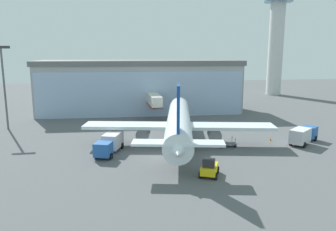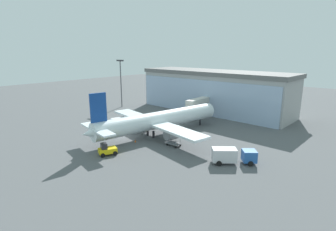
# 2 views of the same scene
# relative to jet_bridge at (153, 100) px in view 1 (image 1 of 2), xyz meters

# --- Properties ---
(ground) EXTENTS (240.00, 240.00, 0.00)m
(ground) POSITION_rel_jet_bridge_xyz_m (-1.98, -26.22, -4.31)
(ground) COLOR #545659
(terminal_building) EXTENTS (49.65, 16.17, 12.70)m
(terminal_building) POSITION_rel_jet_bridge_xyz_m (-1.99, 10.11, 2.04)
(terminal_building) COLOR #A0A0A0
(terminal_building) RESTS_ON ground
(jet_bridge) EXTENTS (2.61, 11.89, 5.69)m
(jet_bridge) POSITION_rel_jet_bridge_xyz_m (0.00, 0.00, 0.00)
(jet_bridge) COLOR beige
(jet_bridge) RESTS_ON ground
(control_tower) EXTENTS (9.84, 9.84, 35.62)m
(control_tower) POSITION_rel_jet_bridge_xyz_m (46.51, 36.06, 17.42)
(control_tower) COLOR silver
(control_tower) RESTS_ON ground
(apron_light_mast) EXTENTS (3.20, 0.40, 15.82)m
(apron_light_mast) POSITION_rel_jet_bridge_xyz_m (-28.92, -4.81, 5.28)
(apron_light_mast) COLOR #59595E
(apron_light_mast) RESTS_ON ground
(airplane) EXTENTS (30.36, 35.23, 10.94)m
(airplane) POSITION_rel_jet_bridge_xyz_m (1.81, -20.02, -0.87)
(airplane) COLOR white
(airplane) RESTS_ON ground
(catering_truck) EXTENTS (4.39, 7.62, 2.65)m
(catering_truck) POSITION_rel_jet_bridge_xyz_m (-9.19, -23.46, -2.84)
(catering_truck) COLOR #2659A5
(catering_truck) RESTS_ON ground
(fuel_truck) EXTENTS (7.04, 6.33, 2.65)m
(fuel_truck) POSITION_rel_jet_bridge_xyz_m (21.87, -23.32, -2.84)
(fuel_truck) COLOR #2659A5
(fuel_truck) RESTS_ON ground
(baggage_cart) EXTENTS (2.80, 1.60, 1.50)m
(baggage_cart) POSITION_rel_jet_bridge_xyz_m (8.96, -23.12, -3.81)
(baggage_cart) COLOR slate
(baggage_cart) RESTS_ON ground
(pushback_tug) EXTENTS (3.18, 3.65, 2.30)m
(pushback_tug) POSITION_rel_jet_bridge_xyz_m (2.72, -34.68, -3.33)
(pushback_tug) COLOR yellow
(pushback_tug) RESTS_ON ground
(safety_cone_nose) EXTENTS (0.36, 0.36, 0.55)m
(safety_cone_nose) POSITION_rel_jet_bridge_xyz_m (1.47, -26.61, -4.03)
(safety_cone_nose) COLOR orange
(safety_cone_nose) RESTS_ON ground
(safety_cone_wingtip) EXTENTS (0.36, 0.36, 0.55)m
(safety_cone_wingtip) POSITION_rel_jet_bridge_xyz_m (17.44, -20.91, -4.03)
(safety_cone_wingtip) COLOR orange
(safety_cone_wingtip) RESTS_ON ground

